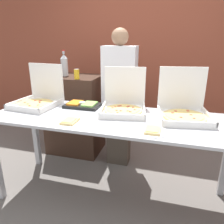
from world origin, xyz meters
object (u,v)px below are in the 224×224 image
paper_plate_front_center (70,122)px  person_guest_plaid (119,98)px  pizza_box_far_right (124,104)px  soda_can_colored (77,74)px  paper_plate_front_right (153,131)px  soda_can_silver (58,69)px  soda_bottle (64,65)px  veggie_tray (82,105)px  pizza_box_near_right (184,109)px  pizza_box_near_left (38,98)px

paper_plate_front_center → person_guest_plaid: (0.21, 0.93, -0.01)m
pizza_box_far_right → soda_can_colored: 0.85m
paper_plate_front_right → soda_can_silver: (-1.51, 1.26, 0.27)m
soda_can_colored → person_guest_plaid: size_ratio=0.07×
paper_plate_front_right → soda_bottle: soda_bottle is taller
person_guest_plaid → soda_can_silver: bearing=-18.4°
paper_plate_front_center → veggie_tray: (-0.08, 0.46, 0.01)m
pizza_box_near_right → soda_can_colored: 1.37m
pizza_box_near_right → veggie_tray: bearing=168.7°
pizza_box_far_right → paper_plate_front_right: pizza_box_far_right is taller
paper_plate_front_right → pizza_box_near_right: bearing=60.6°
pizza_box_near_left → soda_can_colored: size_ratio=3.92×
pizza_box_near_left → paper_plate_front_right: (1.28, -0.39, -0.07)m
person_guest_plaid → pizza_box_near_left: bearing=34.5°
veggie_tray → pizza_box_near_left: bearing=-172.1°
soda_can_silver → pizza_box_near_right: bearing=-25.7°
soda_bottle → soda_can_silver: bearing=137.2°
soda_can_silver → person_guest_plaid: size_ratio=0.07×
pizza_box_near_right → soda_bottle: soda_bottle is taller
paper_plate_front_center → soda_bottle: bearing=118.6°
paper_plate_front_center → paper_plate_front_right: same height
pizza_box_far_right → paper_plate_front_center: pizza_box_far_right is taller
pizza_box_far_right → pizza_box_near_right: (0.57, -0.02, 0.00)m
paper_plate_front_center → soda_can_colored: 0.97m
soda_can_silver → veggie_tray: bearing=-48.3°
pizza_box_far_right → person_guest_plaid: size_ratio=0.29×
paper_plate_front_center → soda_bottle: size_ratio=0.76×
pizza_box_near_right → person_guest_plaid: size_ratio=0.31×
veggie_tray → soda_can_silver: (-0.72, 0.81, 0.25)m
paper_plate_front_right → soda_can_silver: soda_can_silver is taller
soda_can_silver → paper_plate_front_center: bearing=-57.7°
paper_plate_front_right → person_guest_plaid: (-0.50, 0.92, -0.01)m
soda_bottle → person_guest_plaid: person_guest_plaid is taller
pizza_box_near_right → soda_bottle: size_ratio=1.56×
soda_can_silver → soda_can_colored: same height
paper_plate_front_right → soda_bottle: bearing=140.7°
soda_can_colored → soda_bottle: bearing=144.7°
pizza_box_far_right → paper_plate_front_right: 0.55m
pizza_box_near_right → paper_plate_front_right: 0.49m
pizza_box_near_left → pizza_box_near_right: (1.52, 0.03, 0.00)m
paper_plate_front_right → person_guest_plaid: size_ratio=0.14×
person_guest_plaid → soda_bottle: bearing=-9.6°
pizza_box_far_right → pizza_box_near_left: 0.95m
person_guest_plaid → pizza_box_far_right: bearing=108.6°
pizza_box_near_right → soda_can_silver: 1.95m
veggie_tray → paper_plate_front_right: bearing=-29.9°
pizza_box_near_left → soda_can_colored: 0.58m
soda_bottle → soda_can_colored: 0.33m
soda_bottle → pizza_box_far_right: bearing=-33.1°
paper_plate_front_right → veggie_tray: 0.92m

